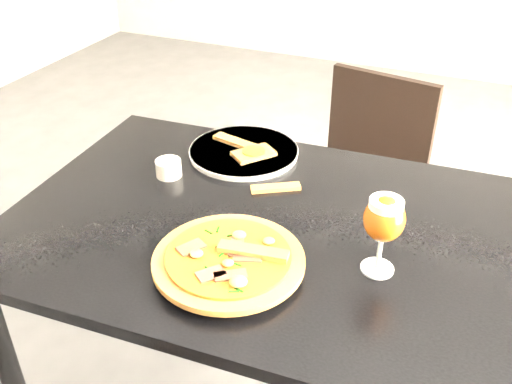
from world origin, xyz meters
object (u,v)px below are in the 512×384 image
at_px(pizza, 229,259).
at_px(beer_glass, 384,220).
at_px(chair_far, 360,189).
at_px(dining_table, 272,254).

bearing_deg(pizza, beer_glass, 22.43).
bearing_deg(chair_far, dining_table, -83.75).
bearing_deg(beer_glass, chair_far, 104.65).
bearing_deg(chair_far, pizza, -84.21).
xyz_separation_m(chair_far, pizza, (-0.08, -0.87, 0.31)).
relative_size(dining_table, chair_far, 1.48).
xyz_separation_m(dining_table, chair_far, (0.06, 0.69, -0.20)).
distance_m(chair_far, pizza, 0.93).
bearing_deg(dining_table, chair_far, 82.44).
relative_size(chair_far, beer_glass, 4.91).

